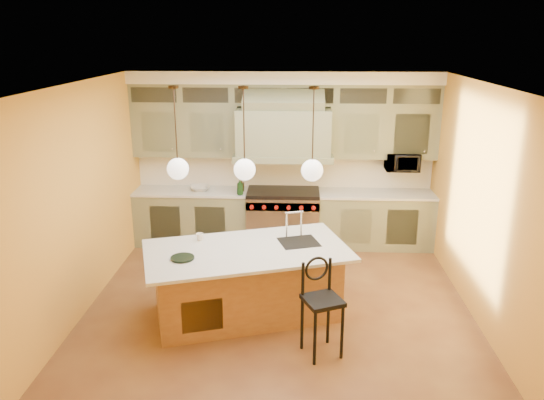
# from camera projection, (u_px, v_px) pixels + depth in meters

# --- Properties ---
(floor) EXTENTS (5.00, 5.00, 0.00)m
(floor) POSITION_uv_depth(u_px,v_px,m) (278.00, 305.00, 7.08)
(floor) COLOR brown
(floor) RESTS_ON ground
(ceiling) EXTENTS (5.00, 5.00, 0.00)m
(ceiling) POSITION_uv_depth(u_px,v_px,m) (279.00, 84.00, 6.21)
(ceiling) COLOR white
(ceiling) RESTS_ON wall_back
(wall_back) EXTENTS (5.00, 0.00, 5.00)m
(wall_back) POSITION_uv_depth(u_px,v_px,m) (284.00, 157.00, 9.03)
(wall_back) COLOR gold
(wall_back) RESTS_ON ground
(wall_front) EXTENTS (5.00, 0.00, 5.00)m
(wall_front) POSITION_uv_depth(u_px,v_px,m) (268.00, 295.00, 4.26)
(wall_front) COLOR gold
(wall_front) RESTS_ON ground
(wall_left) EXTENTS (0.00, 5.00, 5.00)m
(wall_left) POSITION_uv_depth(u_px,v_px,m) (83.00, 199.00, 6.76)
(wall_left) COLOR gold
(wall_left) RESTS_ON ground
(wall_right) EXTENTS (0.00, 5.00, 5.00)m
(wall_right) POSITION_uv_depth(u_px,v_px,m) (481.00, 204.00, 6.53)
(wall_right) COLOR gold
(wall_right) RESTS_ON ground
(back_cabinetry) EXTENTS (5.00, 0.77, 2.90)m
(back_cabinetry) POSITION_uv_depth(u_px,v_px,m) (284.00, 162.00, 8.78)
(back_cabinetry) COLOR gray
(back_cabinetry) RESTS_ON floor
(range) EXTENTS (1.20, 0.74, 0.96)m
(range) POSITION_uv_depth(u_px,v_px,m) (283.00, 217.00, 8.98)
(range) COLOR silver
(range) RESTS_ON floor
(kitchen_island) EXTENTS (2.76, 2.00, 1.35)m
(kitchen_island) POSITION_uv_depth(u_px,v_px,m) (247.00, 280.00, 6.72)
(kitchen_island) COLOR brown
(kitchen_island) RESTS_ON floor
(counter_stool) EXTENTS (0.52, 0.52, 1.12)m
(counter_stool) POSITION_uv_depth(u_px,v_px,m) (321.00, 302.00, 5.85)
(counter_stool) COLOR black
(counter_stool) RESTS_ON floor
(microwave) EXTENTS (0.54, 0.37, 0.30)m
(microwave) POSITION_uv_depth(u_px,v_px,m) (402.00, 162.00, 8.70)
(microwave) COLOR black
(microwave) RESTS_ON back_cabinetry
(oil_bottle_a) EXTENTS (0.12, 0.12, 0.27)m
(oil_bottle_a) POSITION_uv_depth(u_px,v_px,m) (240.00, 187.00, 8.62)
(oil_bottle_a) COLOR black
(oil_bottle_a) RESTS_ON back_cabinetry
(oil_bottle_b) EXTENTS (0.09, 0.10, 0.20)m
(oil_bottle_b) POSITION_uv_depth(u_px,v_px,m) (241.00, 185.00, 8.85)
(oil_bottle_b) COLOR black
(oil_bottle_b) RESTS_ON back_cabinetry
(fruit_bowl) EXTENTS (0.37, 0.37, 0.08)m
(fruit_bowl) POSITION_uv_depth(u_px,v_px,m) (200.00, 188.00, 8.90)
(fruit_bowl) COLOR beige
(fruit_bowl) RESTS_ON back_cabinetry
(cup) EXTENTS (0.11, 0.11, 0.09)m
(cup) POSITION_uv_depth(u_px,v_px,m) (200.00, 237.00, 6.81)
(cup) COLOR white
(cup) RESTS_ON kitchen_island
(pendant_left) EXTENTS (0.26, 0.26, 1.11)m
(pendant_left) POSITION_uv_depth(u_px,v_px,m) (178.00, 166.00, 6.31)
(pendant_left) COLOR #2D2319
(pendant_left) RESTS_ON ceiling
(pendant_center) EXTENTS (0.26, 0.26, 1.11)m
(pendant_center) POSITION_uv_depth(u_px,v_px,m) (245.00, 167.00, 6.27)
(pendant_center) COLOR #2D2319
(pendant_center) RESTS_ON ceiling
(pendant_right) EXTENTS (0.26, 0.26, 1.11)m
(pendant_right) POSITION_uv_depth(u_px,v_px,m) (312.00, 168.00, 6.24)
(pendant_right) COLOR #2D2319
(pendant_right) RESTS_ON ceiling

